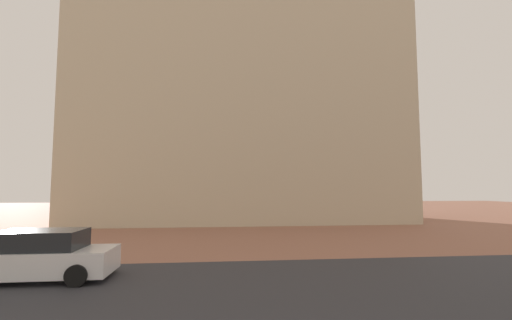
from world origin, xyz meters
name	(u,v)px	position (x,y,z in m)	size (l,w,h in m)	color
ground_plane	(248,267)	(0.00, 10.00, 0.00)	(120.00, 120.00, 0.00)	#93604C
street_asphalt_strip	(256,288)	(0.00, 7.32, 0.00)	(120.00, 7.45, 0.00)	#2D2D33
landmark_building	(242,98)	(1.00, 29.07, 11.46)	(28.32, 12.46, 37.34)	beige
car_white	(40,256)	(-6.71, 8.96, 0.73)	(4.45, 2.04, 1.55)	silver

